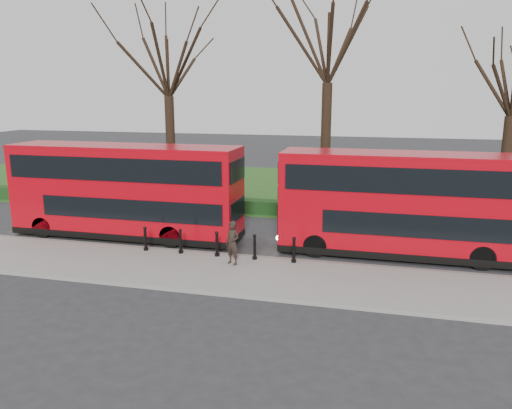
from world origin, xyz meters
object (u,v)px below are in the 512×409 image
(bus_rear, at_px, (412,206))
(pedestrian, at_px, (232,243))
(bollard_row, at_px, (217,244))
(bus_lead, at_px, (126,192))

(bus_rear, distance_m, pedestrian, 7.63)
(bollard_row, relative_size, bus_rear, 0.60)
(bollard_row, height_order, bus_lead, bus_lead)
(bollard_row, distance_m, bus_rear, 8.25)
(bollard_row, relative_size, pedestrian, 3.77)
(bus_rear, xyz_separation_m, pedestrian, (-6.82, -3.20, -1.17))
(bus_rear, relative_size, pedestrian, 6.25)
(pedestrian, bearing_deg, bus_rear, 49.73)
(bus_rear, bearing_deg, bollard_row, -162.70)
(bus_rear, height_order, pedestrian, bus_rear)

